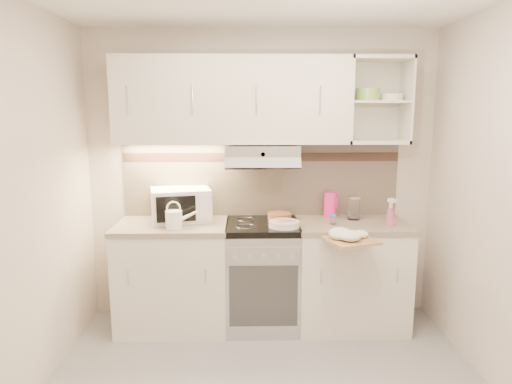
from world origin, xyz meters
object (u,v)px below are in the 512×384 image
microwave (181,204)px  glass_jar (354,208)px  electric_range (262,274)px  spray_bottle (391,214)px  pink_pitcher (330,205)px  cutting_board (351,240)px  plate_stack (284,224)px  watering_can (175,219)px

microwave → glass_jar: bearing=-13.0°
electric_range → spray_bottle: size_ratio=3.75×
electric_range → pink_pitcher: size_ratio=4.08×
electric_range → microwave: (-0.69, 0.12, 0.59)m
electric_range → cutting_board: (0.65, -0.42, 0.42)m
plate_stack → cutting_board: bearing=-31.4°
pink_pitcher → watering_can: bearing=-162.3°
electric_range → pink_pitcher: bearing=18.5°
microwave → pink_pitcher: 1.29m
electric_range → microwave: size_ratio=1.63×
cutting_board → plate_stack: bearing=130.9°
electric_range → cutting_board: 0.88m
watering_can → cutting_board: 1.38m
microwave → plate_stack: microwave is taller
pink_pitcher → cutting_board: size_ratio=0.64×
watering_can → plate_stack: 0.87m
glass_jar → cutting_board: 0.57m
pink_pitcher → plate_stack: bearing=-139.9°
electric_range → glass_jar: glass_jar is taller
watering_can → spray_bottle: bearing=-3.3°
microwave → cutting_board: 1.45m
plate_stack → glass_jar: size_ratio=1.23×
electric_range → spray_bottle: (1.03, -0.10, 0.54)m
cutting_board → microwave: bearing=140.3°
watering_can → pink_pitcher: 1.34m
glass_jar → plate_stack: bearing=-158.6°
electric_range → watering_can: size_ratio=3.48×
microwave → pink_pitcher: size_ratio=2.50×
watering_can → glass_jar: size_ratio=1.28×
cutting_board → glass_jar: bearing=57.6°
plate_stack → pink_pitcher: pink_pitcher is taller
plate_stack → spray_bottle: bearing=1.8°
pink_pitcher → glass_jar: 0.21m
spray_bottle → pink_pitcher: bearing=120.4°
plate_stack → cutting_board: (0.48, -0.29, -0.05)m
glass_jar → electric_range: bearing=-172.0°
pink_pitcher → spray_bottle: 0.53m
watering_can → plate_stack: size_ratio=1.04×
pink_pitcher → spray_bottle: (0.44, -0.30, -0.02)m
electric_range → microwave: 0.91m
pink_pitcher → glass_jar: pink_pitcher is taller
electric_range → pink_pitcher: pink_pitcher is taller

